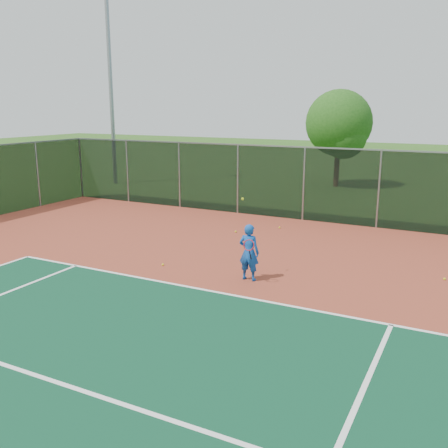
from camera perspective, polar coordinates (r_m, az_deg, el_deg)
The scene contains 10 objects.
ground at distance 9.44m, azimuth 2.95°, elevation -16.09°, with size 120.00×120.00×0.00m, color #285317.
court_apron at distance 11.10m, azimuth 7.28°, elevation -11.41°, with size 30.00×20.00×0.02m, color #973C26.
fence_back at distance 20.04m, azimuth 17.29°, elevation 3.92°, with size 30.00×0.06×3.03m.
tennis_player at distance 13.45m, azimuth 2.87°, elevation -3.23°, with size 0.59×0.61×2.24m.
practice_ball_0 at distance 14.93m, azimuth -7.01°, elevation -4.63°, with size 0.07×0.07×0.07m, color yellow.
practice_ball_5 at distance 18.66m, azimuth 1.34°, elevation -0.88°, with size 0.07×0.07×0.07m, color yellow.
practice_ball_7 at distance 14.90m, azimuth 23.89°, elevation -5.76°, with size 0.07×0.07×0.07m, color yellow.
practice_ball_8 at distance 19.41m, azimuth 6.38°, elevation -0.40°, with size 0.07×0.07×0.07m, color yellow.
floodlight_nw at distance 31.26m, azimuth -12.95°, elevation 17.59°, with size 0.90×0.40×12.69m.
tree_back_left at distance 29.92m, azimuth 13.14°, elevation 10.84°, with size 3.81×3.81×5.60m.
Camera 1 is at (3.33, -7.52, 4.63)m, focal length 40.00 mm.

